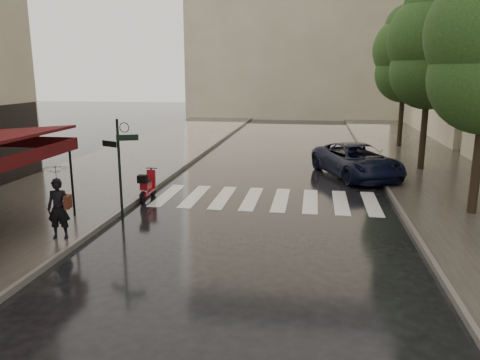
# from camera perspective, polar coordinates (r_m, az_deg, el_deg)

# --- Properties ---
(ground) EXTENTS (120.00, 120.00, 0.00)m
(ground) POSITION_cam_1_polar(r_m,az_deg,el_deg) (11.98, -14.37, -9.21)
(ground) COLOR black
(ground) RESTS_ON ground
(sidewalk_near) EXTENTS (6.00, 60.00, 0.12)m
(sidewalk_near) POSITION_cam_1_polar(r_m,az_deg,el_deg) (24.33, -13.10, 2.25)
(sidewalk_near) COLOR #38332D
(sidewalk_near) RESTS_ON ground
(sidewalk_far) EXTENTS (5.50, 60.00, 0.12)m
(sidewalk_far) POSITION_cam_1_polar(r_m,az_deg,el_deg) (23.28, 22.91, 1.08)
(sidewalk_far) COLOR #38332D
(sidewalk_far) RESTS_ON ground
(curb_near) EXTENTS (0.12, 60.00, 0.16)m
(curb_near) POSITION_cam_1_polar(r_m,az_deg,el_deg) (23.36, -6.14, 2.12)
(curb_near) COLOR #595651
(curb_near) RESTS_ON ground
(curb_far) EXTENTS (0.12, 60.00, 0.16)m
(curb_far) POSITION_cam_1_polar(r_m,az_deg,el_deg) (22.75, 16.06, 1.39)
(curb_far) COLOR #595651
(curb_far) RESTS_ON ground
(crosswalk) EXTENTS (7.85, 3.20, 0.01)m
(crosswalk) POSITION_cam_1_polar(r_m,az_deg,el_deg) (16.82, 3.20, -2.34)
(crosswalk) COLOR silver
(crosswalk) RESTS_ON ground
(signpost) EXTENTS (1.17, 0.29, 3.10)m
(signpost) POSITION_cam_1_polar(r_m,az_deg,el_deg) (14.59, -14.48, 2.26)
(signpost) COLOR black
(signpost) RESTS_ON ground
(backdrop_building) EXTENTS (22.00, 6.00, 20.00)m
(backdrop_building) POSITION_cam_1_polar(r_m,az_deg,el_deg) (48.49, 7.48, 19.43)
(backdrop_building) COLOR tan
(backdrop_building) RESTS_ON ground
(tree_mid) EXTENTS (3.80, 3.80, 8.34)m
(tree_mid) POSITION_cam_1_polar(r_m,az_deg,el_deg) (22.72, 22.27, 14.94)
(tree_mid) COLOR black
(tree_mid) RESTS_ON sidewalk_far
(tree_far) EXTENTS (3.80, 3.80, 8.16)m
(tree_far) POSITION_cam_1_polar(r_m,az_deg,el_deg) (29.61, 19.56, 14.21)
(tree_far) COLOR black
(tree_far) RESTS_ON sidewalk_far
(pedestrian_with_umbrella) EXTENTS (1.12, 1.14, 2.43)m
(pedestrian_with_umbrella) POSITION_cam_1_polar(r_m,az_deg,el_deg) (13.05, -21.50, 0.11)
(pedestrian_with_umbrella) COLOR black
(pedestrian_with_umbrella) RESTS_ON sidewalk_near
(scooter) EXTENTS (0.43, 1.61, 1.06)m
(scooter) POSITION_cam_1_polar(r_m,az_deg,el_deg) (16.92, -11.24, -0.79)
(scooter) COLOR black
(scooter) RESTS_ON ground
(parked_car) EXTENTS (4.17, 5.69, 1.44)m
(parked_car) POSITION_cam_1_polar(r_m,az_deg,el_deg) (20.86, 14.05, 2.30)
(parked_car) COLOR black
(parked_car) RESTS_ON ground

